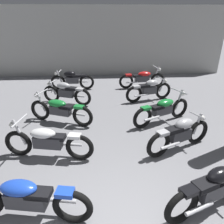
{
  "coord_description": "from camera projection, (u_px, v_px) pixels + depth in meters",
  "views": [
    {
      "loc": [
        -0.35,
        -1.81,
        3.14
      ],
      "look_at": [
        0.0,
        3.82,
        0.55
      ],
      "focal_mm": 34.14,
      "sensor_mm": 36.0,
      "label": 1
    }
  ],
  "objects": [
    {
      "name": "motorcycle_right_row_3",
      "position": [
        149.0,
        90.0,
        8.35
      ],
      "size": [
        1.92,
        0.72,
        0.88
      ],
      "color": "black",
      "rests_on": "ground"
    },
    {
      "name": "motorcycle_right_row_4",
      "position": [
        142.0,
        78.0,
        9.84
      ],
      "size": [
        2.17,
        0.68,
        0.97
      ],
      "color": "black",
      "rests_on": "ground"
    },
    {
      "name": "back_wall",
      "position": [
        105.0,
        42.0,
        11.49
      ],
      "size": [
        13.12,
        0.24,
        3.6
      ],
      "primitive_type": "cube",
      "color": "#B2B2AD",
      "rests_on": "ground"
    },
    {
      "name": "motorcycle_right_row_0",
      "position": [
        213.0,
        188.0,
        3.6
      ],
      "size": [
        1.88,
        0.82,
        0.88
      ],
      "color": "black",
      "rests_on": "ground"
    },
    {
      "name": "motorcycle_left_row_1",
      "position": [
        47.0,
        141.0,
        4.96
      ],
      "size": [
        2.15,
        0.7,
        0.97
      ],
      "color": "black",
      "rests_on": "ground"
    },
    {
      "name": "motorcycle_left_row_0",
      "position": [
        26.0,
        198.0,
        3.43
      ],
      "size": [
        2.16,
        0.68,
        0.97
      ],
      "color": "black",
      "rests_on": "ground"
    },
    {
      "name": "motorcycle_right_row_1",
      "position": [
        180.0,
        134.0,
        5.25
      ],
      "size": [
        1.84,
        0.91,
        0.88
      ],
      "color": "black",
      "rests_on": "ground"
    },
    {
      "name": "motorcycle_left_row_2",
      "position": [
        60.0,
        110.0,
        6.6
      ],
      "size": [
        2.06,
        1.0,
        0.97
      ],
      "color": "black",
      "rests_on": "ground"
    },
    {
      "name": "motorcycle_left_row_4",
      "position": [
        72.0,
        80.0,
        9.62
      ],
      "size": [
        1.97,
        0.48,
        0.88
      ],
      "color": "black",
      "rests_on": "ground"
    },
    {
      "name": "motorcycle_right_row_2",
      "position": [
        163.0,
        109.0,
        6.62
      ],
      "size": [
        2.0,
        1.1,
        0.97
      ],
      "color": "black",
      "rests_on": "ground"
    },
    {
      "name": "motorcycle_left_row_3",
      "position": [
        66.0,
        92.0,
        8.03
      ],
      "size": [
        1.89,
        0.79,
        0.88
      ],
      "color": "black",
      "rests_on": "ground"
    }
  ]
}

